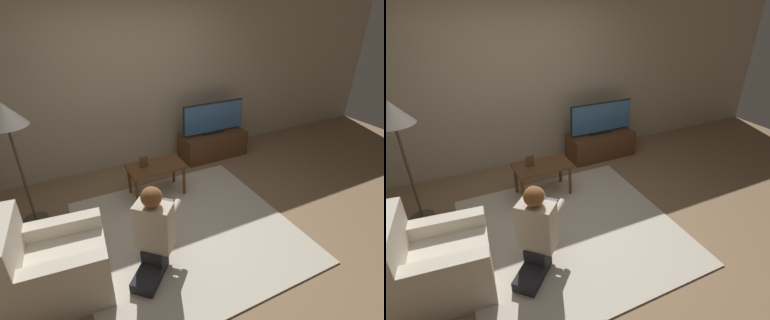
# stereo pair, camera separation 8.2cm
# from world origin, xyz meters

# --- Properties ---
(ground_plane) EXTENTS (10.00, 10.00, 0.00)m
(ground_plane) POSITION_xyz_m (0.00, 0.00, 0.00)
(ground_plane) COLOR #896B4C
(wall_back) EXTENTS (10.00, 0.06, 2.60)m
(wall_back) POSITION_xyz_m (0.00, 1.93, 1.30)
(wall_back) COLOR tan
(wall_back) RESTS_ON ground_plane
(rug) EXTENTS (2.34, 2.28, 0.02)m
(rug) POSITION_xyz_m (0.00, 0.00, 0.01)
(rug) COLOR beige
(rug) RESTS_ON ground_plane
(tv_stand) EXTENTS (1.09, 0.49, 0.41)m
(tv_stand) POSITION_xyz_m (1.24, 1.54, 0.21)
(tv_stand) COLOR brown
(tv_stand) RESTS_ON ground_plane
(tv) EXTENTS (1.08, 0.08, 0.52)m
(tv) POSITION_xyz_m (1.24, 1.54, 0.68)
(tv) COLOR black
(tv) RESTS_ON tv_stand
(coffee_table) EXTENTS (0.73, 0.43, 0.45)m
(coffee_table) POSITION_xyz_m (-0.03, 0.85, 0.39)
(coffee_table) COLOR brown
(coffee_table) RESTS_ON ground_plane
(floor_lamp) EXTENTS (0.42, 0.42, 1.47)m
(floor_lamp) POSITION_xyz_m (-1.55, 0.98, 1.27)
(floor_lamp) COLOR #4C4233
(floor_lamp) RESTS_ON ground_plane
(armchair) EXTENTS (0.89, 0.78, 0.84)m
(armchair) POSITION_xyz_m (-1.38, -0.21, 0.28)
(armchair) COLOR beige
(armchair) RESTS_ON ground_plane
(person_kneeling) EXTENTS (0.71, 0.74, 0.93)m
(person_kneeling) POSITION_xyz_m (-0.50, -0.35, 0.47)
(person_kneeling) COLOR #232328
(person_kneeling) RESTS_ON rug
(picture_frame) EXTENTS (0.11, 0.01, 0.15)m
(picture_frame) POSITION_xyz_m (-0.18, 0.88, 0.53)
(picture_frame) COLOR brown
(picture_frame) RESTS_ON coffee_table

